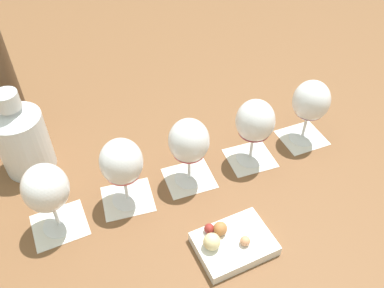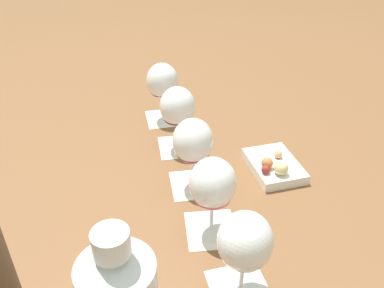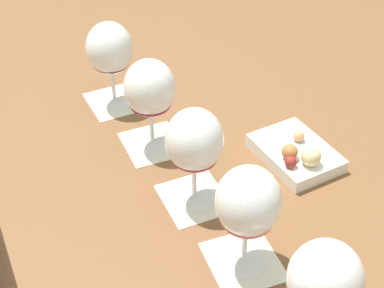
{
  "view_description": "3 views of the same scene",
  "coord_description": "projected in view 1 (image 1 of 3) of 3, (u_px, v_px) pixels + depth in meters",
  "views": [
    {
      "loc": [
        0.22,
        -0.59,
        0.71
      ],
      "look_at": [
        0.0,
        0.01,
        0.11
      ],
      "focal_mm": 38.0,
      "sensor_mm": 36.0,
      "label": 1
    },
    {
      "loc": [
        -0.64,
        -0.37,
        0.59
      ],
      "look_at": [
        0.0,
        0.01,
        0.11
      ],
      "focal_mm": 38.0,
      "sensor_mm": 36.0,
      "label": 2
    },
    {
      "loc": [
        -0.67,
        -0.19,
        0.66
      ],
      "look_at": [
        0.0,
        0.01,
        0.11
      ],
      "focal_mm": 55.0,
      "sensor_mm": 36.0,
      "label": 3
    }
  ],
  "objects": [
    {
      "name": "ground_plane",
      "position": [
        191.0,
        179.0,
        0.94
      ],
      "size": [
        8.0,
        8.0,
        0.0
      ],
      "primitive_type": "plane",
      "color": "brown"
    },
    {
      "name": "wine_glass_4",
      "position": [
        311.0,
        103.0,
        0.97
      ],
      "size": [
        0.09,
        0.09,
        0.17
      ],
      "color": "white",
      "rests_on": "tasting_card_4"
    },
    {
      "name": "tasting_card_3",
      "position": [
        250.0,
        158.0,
        0.99
      ],
      "size": [
        0.15,
        0.15,
        0.0
      ],
      "color": "silver",
      "rests_on": "ground_plane"
    },
    {
      "name": "snack_dish",
      "position": [
        231.0,
        243.0,
        0.8
      ],
      "size": [
        0.18,
        0.18,
        0.06
      ],
      "color": "white",
      "rests_on": "ground_plane"
    },
    {
      "name": "tasting_card_0",
      "position": [
        60.0,
        225.0,
        0.85
      ],
      "size": [
        0.15,
        0.15,
        0.0
      ],
      "color": "silver",
      "rests_on": "ground_plane"
    },
    {
      "name": "tasting_card_2",
      "position": [
        190.0,
        177.0,
        0.95
      ],
      "size": [
        0.15,
        0.15,
        0.0
      ],
      "color": "silver",
      "rests_on": "ground_plane"
    },
    {
      "name": "wine_glass_1",
      "position": [
        122.0,
        164.0,
        0.82
      ],
      "size": [
        0.09,
        0.09,
        0.17
      ],
      "color": "white",
      "rests_on": "tasting_card_1"
    },
    {
      "name": "tasting_card_4",
      "position": [
        302.0,
        138.0,
        1.04
      ],
      "size": [
        0.15,
        0.15,
        0.0
      ],
      "color": "silver",
      "rests_on": "ground_plane"
    },
    {
      "name": "tasting_card_1",
      "position": [
        128.0,
        199.0,
        0.9
      ],
      "size": [
        0.15,
        0.14,
        0.0
      ],
      "color": "silver",
      "rests_on": "ground_plane"
    },
    {
      "name": "wine_glass_0",
      "position": [
        46.0,
        191.0,
        0.77
      ],
      "size": [
        0.09,
        0.09,
        0.17
      ],
      "color": "white",
      "rests_on": "tasting_card_0"
    },
    {
      "name": "ceramic_vase",
      "position": [
        21.0,
        137.0,
        0.91
      ],
      "size": [
        0.11,
        0.11,
        0.21
      ],
      "color": "silver",
      "rests_on": "ground_plane"
    },
    {
      "name": "wine_glass_3",
      "position": [
        255.0,
        123.0,
        0.91
      ],
      "size": [
        0.09,
        0.09,
        0.17
      ],
      "color": "white",
      "rests_on": "tasting_card_3"
    },
    {
      "name": "wine_glass_2",
      "position": [
        190.0,
        142.0,
        0.87
      ],
      "size": [
        0.09,
        0.09,
        0.17
      ],
      "color": "white",
      "rests_on": "tasting_card_2"
    }
  ]
}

